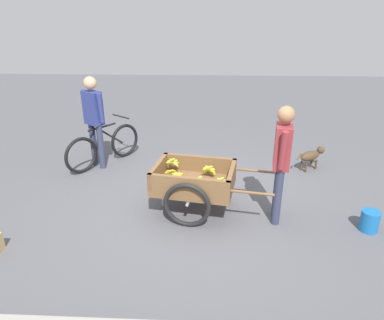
{
  "coord_description": "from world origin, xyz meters",
  "views": [
    {
      "loc": [
        -0.22,
        4.44,
        2.61
      ],
      "look_at": [
        -0.02,
        0.05,
        0.75
      ],
      "focal_mm": 32.05,
      "sensor_mm": 36.0,
      "label": 1
    }
  ],
  "objects_px": {
    "bicycle": "(104,146)",
    "dog": "(311,155)",
    "fruit_cart": "(194,183)",
    "vendor_person": "(282,155)",
    "cyclist_person": "(94,114)",
    "plastic_bucket": "(370,221)"
  },
  "relations": [
    {
      "from": "fruit_cart",
      "to": "dog",
      "type": "distance_m",
      "value": 2.58
    },
    {
      "from": "cyclist_person",
      "to": "dog",
      "type": "distance_m",
      "value": 3.97
    },
    {
      "from": "bicycle",
      "to": "plastic_bucket",
      "type": "bearing_deg",
      "value": 153.64
    },
    {
      "from": "fruit_cart",
      "to": "vendor_person",
      "type": "relative_size",
      "value": 1.1
    },
    {
      "from": "bicycle",
      "to": "plastic_bucket",
      "type": "distance_m",
      "value": 4.53
    },
    {
      "from": "bicycle",
      "to": "dog",
      "type": "distance_m",
      "value": 3.82
    },
    {
      "from": "bicycle",
      "to": "cyclist_person",
      "type": "distance_m",
      "value": 0.67
    },
    {
      "from": "vendor_person",
      "to": "bicycle",
      "type": "distance_m",
      "value": 3.44
    },
    {
      "from": "fruit_cart",
      "to": "plastic_bucket",
      "type": "distance_m",
      "value": 2.36
    },
    {
      "from": "cyclist_person",
      "to": "plastic_bucket",
      "type": "xyz_separation_m",
      "value": [
        -4.14,
        1.89,
        -0.86
      ]
    },
    {
      "from": "fruit_cart",
      "to": "bicycle",
      "type": "height_order",
      "value": "bicycle"
    },
    {
      "from": "vendor_person",
      "to": "dog",
      "type": "distance_m",
      "value": 2.08
    },
    {
      "from": "bicycle",
      "to": "cyclist_person",
      "type": "height_order",
      "value": "cyclist_person"
    },
    {
      "from": "bicycle",
      "to": "dog",
      "type": "relative_size",
      "value": 2.36
    },
    {
      "from": "bicycle",
      "to": "plastic_bucket",
      "type": "height_order",
      "value": "bicycle"
    },
    {
      "from": "plastic_bucket",
      "to": "dog",
      "type": "bearing_deg",
      "value": -82.99
    },
    {
      "from": "vendor_person",
      "to": "cyclist_person",
      "type": "relative_size",
      "value": 0.96
    },
    {
      "from": "cyclist_person",
      "to": "plastic_bucket",
      "type": "height_order",
      "value": "cyclist_person"
    },
    {
      "from": "fruit_cart",
      "to": "cyclist_person",
      "type": "xyz_separation_m",
      "value": [
        1.84,
        -1.48,
        0.56
      ]
    },
    {
      "from": "bicycle",
      "to": "cyclist_person",
      "type": "xyz_separation_m",
      "value": [
        0.09,
        0.12,
        0.65
      ]
    },
    {
      "from": "cyclist_person",
      "to": "dog",
      "type": "xyz_separation_m",
      "value": [
        -3.91,
        -0.05,
        -0.73
      ]
    },
    {
      "from": "vendor_person",
      "to": "plastic_bucket",
      "type": "bearing_deg",
      "value": 169.59
    }
  ]
}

